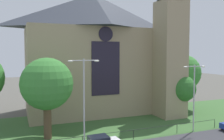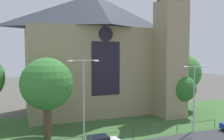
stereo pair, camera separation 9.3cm
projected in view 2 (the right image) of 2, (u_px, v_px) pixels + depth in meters
ground at (105, 123)px, 34.62m from camera, size 160.00×160.00×0.00m
grass_verge at (110, 127)px, 32.76m from camera, size 120.00×20.00×0.01m
church_building at (99, 52)px, 41.25m from camera, size 23.20×16.20×26.00m
iron_railing at (133, 131)px, 27.88m from camera, size 24.21×0.07×1.13m
tree_right_far at (183, 73)px, 43.31m from camera, size 6.51×6.51×9.79m
tree_left_near at (47, 84)px, 27.87m from camera, size 6.03×6.03×9.43m
tree_right_near at (183, 89)px, 37.57m from camera, size 4.13×4.13×6.57m
streetlamp_near at (84, 92)px, 25.35m from camera, size 3.37×0.26×9.36m
streetlamp_far at (194, 89)px, 30.58m from camera, size 3.37×0.26×8.49m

